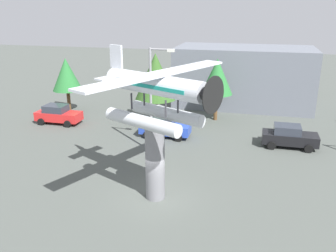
{
  "coord_description": "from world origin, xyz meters",
  "views": [
    {
      "loc": [
        5.2,
        -17.76,
        10.64
      ],
      "look_at": [
        0.0,
        3.0,
        3.39
      ],
      "focal_mm": 38.49,
      "sensor_mm": 36.0,
      "label": 1
    }
  ],
  "objects_px": {
    "floatplane_monument": "(156,94)",
    "car_mid_blue": "(164,127)",
    "streetlight_primary": "(153,94)",
    "tree_east": "(156,77)",
    "display_pedestal": "(155,162)",
    "car_far_black": "(289,136)",
    "tree_west": "(66,75)",
    "car_near_red": "(58,114)",
    "storefront_building": "(243,76)",
    "tree_center_back": "(217,77)"
  },
  "relations": [
    {
      "from": "tree_center_back",
      "to": "storefront_building",
      "type": "bearing_deg",
      "value": 71.14
    },
    {
      "from": "storefront_building",
      "to": "car_mid_blue",
      "type": "bearing_deg",
      "value": -115.65
    },
    {
      "from": "floatplane_monument",
      "to": "storefront_building",
      "type": "xyz_separation_m",
      "value": [
        3.61,
        22.06,
        -3.03
      ]
    },
    {
      "from": "tree_east",
      "to": "tree_center_back",
      "type": "xyz_separation_m",
      "value": [
        5.31,
        2.33,
        -0.21
      ]
    },
    {
      "from": "tree_west",
      "to": "floatplane_monument",
      "type": "bearing_deg",
      "value": -47.48
    },
    {
      "from": "streetlight_primary",
      "to": "floatplane_monument",
      "type": "bearing_deg",
      "value": -72.37
    },
    {
      "from": "tree_west",
      "to": "storefront_building",
      "type": "bearing_deg",
      "value": 22.06
    },
    {
      "from": "floatplane_monument",
      "to": "tree_east",
      "type": "xyz_separation_m",
      "value": [
        -3.87,
        13.38,
        -1.76
      ]
    },
    {
      "from": "floatplane_monument",
      "to": "car_far_black",
      "type": "height_order",
      "value": "floatplane_monument"
    },
    {
      "from": "tree_east",
      "to": "display_pedestal",
      "type": "bearing_deg",
      "value": -74.29
    },
    {
      "from": "car_far_black",
      "to": "tree_center_back",
      "type": "xyz_separation_m",
      "value": [
        -6.42,
        5.61,
        3.33
      ]
    },
    {
      "from": "floatplane_monument",
      "to": "tree_east",
      "type": "relative_size",
      "value": 1.51
    },
    {
      "from": "car_mid_blue",
      "to": "tree_east",
      "type": "xyz_separation_m",
      "value": [
        -1.7,
        3.35,
        3.54
      ]
    },
    {
      "from": "car_mid_blue",
      "to": "tree_east",
      "type": "height_order",
      "value": "tree_east"
    },
    {
      "from": "display_pedestal",
      "to": "tree_east",
      "type": "distance_m",
      "value": 14.01
    },
    {
      "from": "floatplane_monument",
      "to": "tree_east",
      "type": "height_order",
      "value": "floatplane_monument"
    },
    {
      "from": "floatplane_monument",
      "to": "tree_east",
      "type": "distance_m",
      "value": 14.04
    },
    {
      "from": "streetlight_primary",
      "to": "tree_west",
      "type": "relative_size",
      "value": 1.41
    },
    {
      "from": "car_mid_blue",
      "to": "streetlight_primary",
      "type": "distance_m",
      "value": 5.01
    },
    {
      "from": "car_far_black",
      "to": "car_near_red",
      "type": "bearing_deg",
      "value": 177.35
    },
    {
      "from": "display_pedestal",
      "to": "tree_center_back",
      "type": "bearing_deg",
      "value": 84.32
    },
    {
      "from": "streetlight_primary",
      "to": "tree_east",
      "type": "height_order",
      "value": "streetlight_primary"
    },
    {
      "from": "car_mid_blue",
      "to": "car_far_black",
      "type": "bearing_deg",
      "value": 0.44
    },
    {
      "from": "car_near_red",
      "to": "tree_west",
      "type": "distance_m",
      "value": 5.06
    },
    {
      "from": "car_near_red",
      "to": "tree_center_back",
      "type": "distance_m",
      "value": 15.29
    },
    {
      "from": "car_mid_blue",
      "to": "tree_west",
      "type": "bearing_deg",
      "value": 156.73
    },
    {
      "from": "storefront_building",
      "to": "tree_west",
      "type": "bearing_deg",
      "value": -157.94
    },
    {
      "from": "car_near_red",
      "to": "streetlight_primary",
      "type": "xyz_separation_m",
      "value": [
        10.64,
        -4.47,
        3.65
      ]
    },
    {
      "from": "storefront_building",
      "to": "tree_east",
      "type": "xyz_separation_m",
      "value": [
        -7.47,
        -8.68,
        1.26
      ]
    },
    {
      "from": "floatplane_monument",
      "to": "car_mid_blue",
      "type": "bearing_deg",
      "value": 127.45
    },
    {
      "from": "car_far_black",
      "to": "streetlight_primary",
      "type": "relative_size",
      "value": 0.54
    },
    {
      "from": "car_far_black",
      "to": "tree_west",
      "type": "relative_size",
      "value": 0.76
    },
    {
      "from": "car_near_red",
      "to": "car_far_black",
      "type": "distance_m",
      "value": 20.62
    },
    {
      "from": "car_near_red",
      "to": "tree_east",
      "type": "xyz_separation_m",
      "value": [
        8.87,
        2.32,
        3.54
      ]
    },
    {
      "from": "streetlight_primary",
      "to": "storefront_building",
      "type": "xyz_separation_m",
      "value": [
        5.7,
        15.47,
        -1.37
      ]
    },
    {
      "from": "streetlight_primary",
      "to": "tree_east",
      "type": "xyz_separation_m",
      "value": [
        -1.77,
        6.79,
        -0.11
      ]
    },
    {
      "from": "car_far_black",
      "to": "display_pedestal",
      "type": "bearing_deg",
      "value": -128.46
    },
    {
      "from": "car_mid_blue",
      "to": "tree_center_back",
      "type": "height_order",
      "value": "tree_center_back"
    },
    {
      "from": "floatplane_monument",
      "to": "car_mid_blue",
      "type": "xyz_separation_m",
      "value": [
        -2.17,
        10.03,
        -5.31
      ]
    },
    {
      "from": "display_pedestal",
      "to": "streetlight_primary",
      "type": "bearing_deg",
      "value": 106.82
    },
    {
      "from": "car_near_red",
      "to": "car_far_black",
      "type": "height_order",
      "value": "same"
    },
    {
      "from": "car_near_red",
      "to": "storefront_building",
      "type": "relative_size",
      "value": 0.29
    },
    {
      "from": "storefront_building",
      "to": "tree_west",
      "type": "relative_size",
      "value": 2.62
    },
    {
      "from": "tree_west",
      "to": "car_near_red",
      "type": "bearing_deg",
      "value": -75.42
    },
    {
      "from": "car_far_black",
      "to": "streetlight_primary",
      "type": "bearing_deg",
      "value": -160.56
    },
    {
      "from": "display_pedestal",
      "to": "storefront_building",
      "type": "distance_m",
      "value": 22.33
    },
    {
      "from": "car_far_black",
      "to": "tree_west",
      "type": "xyz_separation_m",
      "value": [
        -21.63,
        4.91,
        2.98
      ]
    },
    {
      "from": "car_mid_blue",
      "to": "display_pedestal",
      "type": "bearing_deg",
      "value": -78.38
    },
    {
      "from": "storefront_building",
      "to": "tree_west",
      "type": "height_order",
      "value": "storefront_building"
    },
    {
      "from": "floatplane_monument",
      "to": "car_mid_blue",
      "type": "distance_m",
      "value": 11.55
    }
  ]
}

